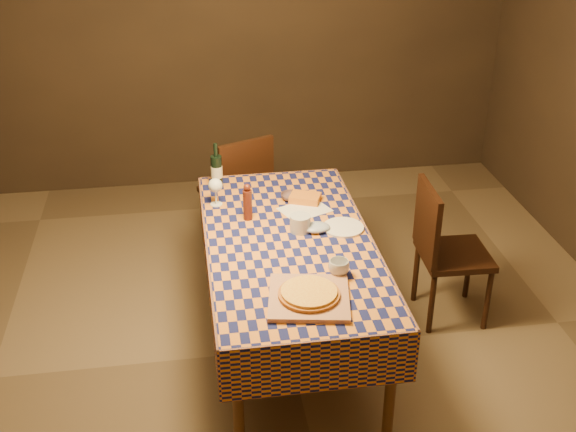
% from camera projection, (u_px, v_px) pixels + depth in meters
% --- Properties ---
extents(room, '(5.00, 5.10, 2.70)m').
position_uv_depth(room, '(289.00, 145.00, 3.79)').
color(room, brown).
rests_on(room, ground).
extents(dining_table, '(0.94, 1.84, 0.77)m').
position_uv_depth(dining_table, '(289.00, 252.00, 4.10)').
color(dining_table, brown).
rests_on(dining_table, ground).
extents(cutting_board, '(0.46, 0.46, 0.02)m').
position_uv_depth(cutting_board, '(309.00, 298.00, 3.54)').
color(cutting_board, '#AC7151').
rests_on(cutting_board, dining_table).
extents(pizza, '(0.40, 0.40, 0.03)m').
position_uv_depth(pizza, '(309.00, 293.00, 3.53)').
color(pizza, '#A4591B').
rests_on(pizza, cutting_board).
extents(pepper_mill, '(0.06, 0.06, 0.23)m').
position_uv_depth(pepper_mill, '(248.00, 203.00, 4.24)').
color(pepper_mill, '#4D1C12').
rests_on(pepper_mill, dining_table).
extents(bowl, '(0.14, 0.14, 0.04)m').
position_uv_depth(bowl, '(291.00, 197.00, 4.51)').
color(bowl, '#574149').
rests_on(bowl, dining_table).
extents(wine_glass, '(0.10, 0.10, 0.18)m').
position_uv_depth(wine_glass, '(215.00, 186.00, 4.39)').
color(wine_glass, white).
rests_on(wine_glass, dining_table).
extents(wine_bottle, '(0.08, 0.08, 0.30)m').
position_uv_depth(wine_bottle, '(217.00, 171.00, 4.63)').
color(wine_bottle, black).
rests_on(wine_bottle, dining_table).
extents(deli_tub, '(0.14, 0.14, 0.10)m').
position_uv_depth(deli_tub, '(300.00, 223.00, 4.14)').
color(deli_tub, '#BABEC1').
rests_on(deli_tub, dining_table).
extents(takeout_container, '(0.22, 0.19, 0.05)m').
position_uv_depth(takeout_container, '(305.00, 198.00, 4.48)').
color(takeout_container, orange).
rests_on(takeout_container, dining_table).
extents(white_plate, '(0.29, 0.29, 0.01)m').
position_uv_depth(white_plate, '(343.00, 227.00, 4.18)').
color(white_plate, white).
rests_on(white_plate, dining_table).
extents(tumbler, '(0.12, 0.12, 0.09)m').
position_uv_depth(tumbler, '(339.00, 268.00, 3.73)').
color(tumbler, silver).
rests_on(tumbler, dining_table).
extents(flour_patch, '(0.34, 0.31, 0.00)m').
position_uv_depth(flour_patch, '(305.00, 210.00, 4.39)').
color(flour_patch, white).
rests_on(flour_patch, dining_table).
extents(flour_bag, '(0.18, 0.15, 0.05)m').
position_uv_depth(flour_bag, '(316.00, 227.00, 4.15)').
color(flour_bag, '#98A7C3').
rests_on(flour_bag, dining_table).
extents(chair_far, '(0.55, 0.56, 0.93)m').
position_uv_depth(chair_far, '(240.00, 188.00, 5.22)').
color(chair_far, black).
rests_on(chair_far, ground).
extents(chair_right, '(0.44, 0.44, 0.93)m').
position_uv_depth(chair_right, '(443.00, 246.00, 4.50)').
color(chair_right, black).
rests_on(chair_right, ground).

